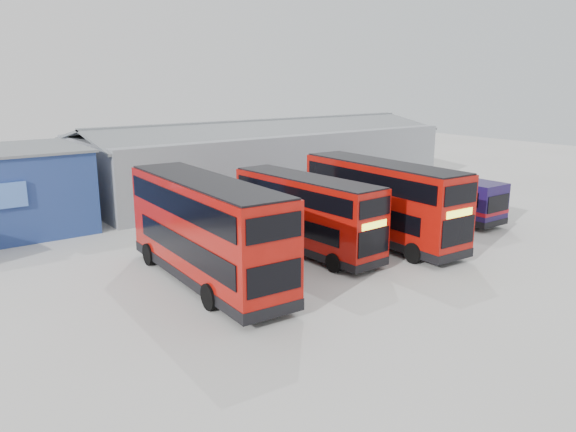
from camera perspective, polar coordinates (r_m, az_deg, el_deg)
The scene contains 6 objects.
ground_plane at distance 28.37m, azimuth 6.90°, elevation -5.27°, with size 120.00×120.00×0.00m, color #ADAEA8.
maintenance_shed at distance 47.94m, azimuth -2.54°, elevation 5.89°, with size 30.50×12.00×5.89m.
double_decker_left at distance 25.76m, azimuth -8.31°, elevation -1.66°, with size 3.33×11.62×4.87m.
double_decker_centre at distance 30.21m, azimuth 1.84°, elevation 0.10°, with size 2.86×9.94×4.16m.
double_decker_right at distance 32.43m, azimuth 9.47°, elevation 1.32°, with size 3.15×11.10×4.65m.
single_decker_blue at distance 39.77m, azimuth 14.20°, elevation 2.10°, with size 2.66×10.65×2.88m.
Camera 1 is at (-18.59, -19.33, 9.26)m, focal length 35.00 mm.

